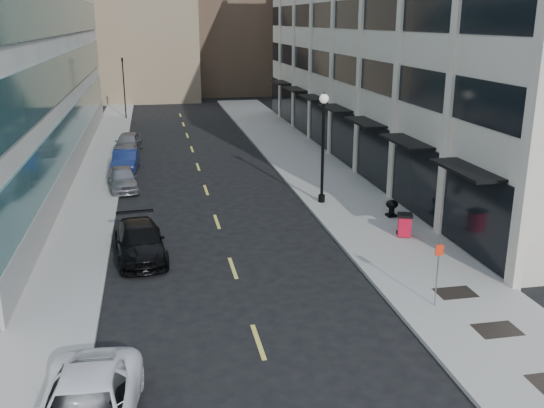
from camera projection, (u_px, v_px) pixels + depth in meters
name	position (u px, v px, depth m)	size (l,w,h in m)	color
ground	(270.00, 377.00, 17.07)	(160.00, 160.00, 0.00)	black
sidewalk_right	(328.00, 182.00, 37.21)	(5.00, 80.00, 0.15)	#9C998E
sidewalk_left	(92.00, 195.00, 34.62)	(3.00, 80.00, 0.15)	#9C998E
building_right	(432.00, 30.00, 42.92)	(15.30, 46.50, 18.25)	beige
skyline_tan_far	(65.00, 10.00, 84.48)	(12.00, 14.00, 22.00)	#7F6E53
skyline_stone	(309.00, 17.00, 79.43)	(10.00, 14.00, 20.00)	beige
grate_mid	(497.00, 330.00, 19.37)	(1.40, 1.00, 0.01)	black
grate_far	(455.00, 293.00, 22.00)	(1.40, 1.00, 0.01)	black
road_centerline	(211.00, 204.00, 33.03)	(0.15, 68.20, 0.01)	#D8CC4C
traffic_signal	(122.00, 62.00, 59.44)	(0.66, 0.66, 6.98)	black
car_black_pickup	(140.00, 242.00, 25.50)	(1.98, 4.87, 1.41)	black
car_silver_sedan	(123.00, 178.00, 35.69)	(1.64, 4.08, 1.39)	gray
car_blue_sedan	(126.00, 161.00, 39.98)	(1.53, 4.38, 1.44)	navy
car_grey_sedan	(128.00, 142.00, 45.89)	(1.76, 4.38, 1.49)	slate
trash_bin	(404.00, 224.00, 27.58)	(0.83, 0.83, 1.07)	red
lamppost	(323.00, 138.00, 31.97)	(0.50, 0.50, 5.97)	black
sign_post	(438.00, 264.00, 20.57)	(0.28, 0.07, 2.42)	slate
urn_planter	(392.00, 207.00, 30.39)	(0.62, 0.62, 0.86)	black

